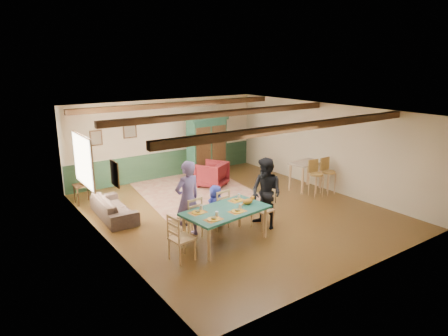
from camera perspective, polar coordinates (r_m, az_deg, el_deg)
floor at (r=10.94m, az=1.60°, el=-6.08°), size 8.00×8.00×0.00m
wall_back at (r=13.87m, az=-8.25°, el=4.14°), size 7.00×0.02×2.70m
wall_left at (r=8.97m, az=-16.64°, el=-2.41°), size 0.02×8.00×2.70m
wall_right at (r=12.87m, az=14.30°, el=2.98°), size 0.02×8.00×2.70m
ceiling at (r=10.28m, az=1.71°, el=8.10°), size 7.00×8.00×0.02m
wainscot_back at (r=14.05m, az=-8.08°, el=0.52°), size 6.95×0.03×0.90m
ceiling_beam_front at (r=8.57m, az=10.95°, el=5.82°), size 6.95×0.16×0.16m
ceiling_beam_mid at (r=10.61m, az=0.41°, el=7.84°), size 6.95×0.16×0.16m
ceiling_beam_back at (r=12.80m, az=-6.42°, el=9.00°), size 6.95×0.16×0.16m
window_left at (r=10.51m, az=-19.55°, el=1.00°), size 0.06×1.60×1.30m
picture_left_wall at (r=8.32m, az=-15.32°, el=-0.80°), size 0.04×0.42×0.52m
picture_back_a at (r=13.24m, az=-13.31°, el=5.35°), size 0.45×0.04×0.55m
picture_back_b at (r=12.91m, az=-17.80°, el=4.11°), size 0.38×0.04×0.48m
dining_table at (r=8.96m, az=0.26°, el=-8.31°), size 2.00×1.27×0.79m
dining_chair_far_left at (r=9.21m, az=-4.86°, el=-6.98°), size 0.49×0.51×0.99m
dining_chair_far_right at (r=9.70m, az=-0.89°, el=-5.76°), size 0.49×0.51×0.99m
dining_chair_end_left at (r=8.23m, az=-6.06°, el=-9.82°), size 0.51×0.49×0.99m
dining_chair_end_right at (r=9.71m, az=5.57°, el=-5.81°), size 0.51×0.49×0.99m
person_man at (r=9.13m, az=-5.23°, el=-4.47°), size 0.71×0.51×1.81m
person_woman at (r=9.66m, az=6.04°, el=-3.63°), size 0.75×0.91×1.73m
person_child at (r=9.75m, az=-1.22°, el=-5.47°), size 0.55×0.39×1.05m
cat at (r=9.08m, az=3.41°, el=-4.70°), size 0.39×0.19×0.19m
place_setting_near_left at (r=8.26m, az=-1.50°, el=-7.05°), size 0.45×0.36×0.11m
place_setting_near_center at (r=8.68m, az=1.94°, el=-5.92°), size 0.45×0.36×0.11m
place_setting_far_left at (r=8.63m, az=-3.76°, el=-6.06°), size 0.45×0.36×0.11m
place_setting_far_right at (r=9.34m, az=1.81°, el=-4.37°), size 0.45×0.36×0.11m
area_rug at (r=12.55m, az=-4.19°, el=-3.25°), size 3.71×4.23×0.01m
armoire at (r=13.84m, az=-2.47°, el=2.97°), size 1.50×0.65×2.09m
armchair at (r=12.86m, az=-1.78°, el=-0.91°), size 1.19×1.20×0.81m
sofa at (r=10.76m, az=-15.49°, el=-5.46°), size 0.80×1.89×0.55m
end_table at (r=12.07m, az=-19.49°, el=-3.51°), size 0.46×0.46×0.56m
table_lamp at (r=11.92m, az=-19.71°, el=-1.07°), size 0.28×0.28×0.51m
counter_table at (r=12.82m, az=11.55°, el=-1.09°), size 1.13×0.74×0.89m
bar_stool_left at (r=12.21m, az=13.04°, el=-1.48°), size 0.44×0.47×1.10m
bar_stool_right at (r=12.53m, az=14.69°, el=-1.13°), size 0.40×0.44×1.11m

